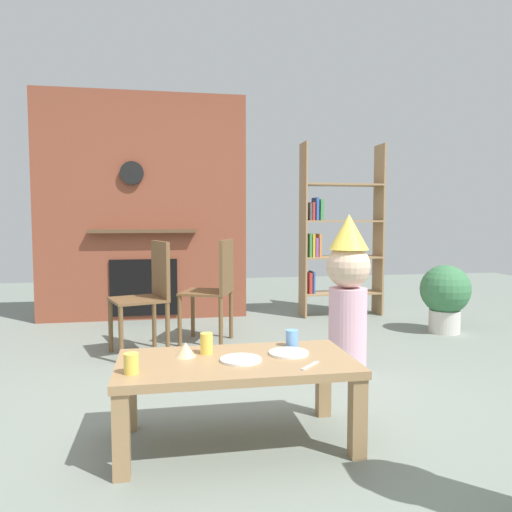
# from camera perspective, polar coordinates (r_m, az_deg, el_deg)

# --- Properties ---
(ground_plane) EXTENTS (12.00, 12.00, 0.00)m
(ground_plane) POSITION_cam_1_polar(r_m,az_deg,el_deg) (3.08, -1.47, -16.24)
(ground_plane) COLOR gray
(brick_fireplace_feature) EXTENTS (2.20, 0.28, 2.40)m
(brick_fireplace_feature) POSITION_cam_1_polar(r_m,az_deg,el_deg) (5.45, -12.85, 5.40)
(brick_fireplace_feature) COLOR brown
(brick_fireplace_feature) RESTS_ON ground_plane
(bookshelf) EXTENTS (0.90, 0.28, 1.90)m
(bookshelf) POSITION_cam_1_polar(r_m,az_deg,el_deg) (5.57, 9.05, 2.33)
(bookshelf) COLOR #9E7A51
(bookshelf) RESTS_ON ground_plane
(coffee_table) EXTENTS (1.12, 0.58, 0.41)m
(coffee_table) POSITION_cam_1_polar(r_m,az_deg,el_deg) (2.44, -2.27, -13.22)
(coffee_table) COLOR #9E7A51
(coffee_table) RESTS_ON ground_plane
(paper_cup_near_left) EXTENTS (0.06, 0.06, 0.09)m
(paper_cup_near_left) POSITION_cam_1_polar(r_m,az_deg,el_deg) (2.27, -14.14, -11.87)
(paper_cup_near_left) COLOR #F2CC4C
(paper_cup_near_left) RESTS_ON coffee_table
(paper_cup_near_right) EXTENTS (0.06, 0.06, 0.10)m
(paper_cup_near_right) POSITION_cam_1_polar(r_m,az_deg,el_deg) (2.52, -5.70, -9.96)
(paper_cup_near_right) COLOR #F2CC4C
(paper_cup_near_right) RESTS_ON coffee_table
(paper_cup_center) EXTENTS (0.07, 0.07, 0.09)m
(paper_cup_center) POSITION_cam_1_polar(r_m,az_deg,el_deg) (2.65, 4.17, -9.39)
(paper_cup_center) COLOR #669EE0
(paper_cup_center) RESTS_ON coffee_table
(paper_plate_front) EXTENTS (0.20, 0.20, 0.01)m
(paper_plate_front) POSITION_cam_1_polar(r_m,az_deg,el_deg) (2.40, -1.76, -11.80)
(paper_plate_front) COLOR white
(paper_plate_front) RESTS_ON coffee_table
(paper_plate_rear) EXTENTS (0.20, 0.20, 0.01)m
(paper_plate_rear) POSITION_cam_1_polar(r_m,az_deg,el_deg) (2.51, 3.77, -11.04)
(paper_plate_rear) COLOR white
(paper_plate_rear) RESTS_ON coffee_table
(birthday_cake_slice) EXTENTS (0.10, 0.10, 0.07)m
(birthday_cake_slice) POSITION_cam_1_polar(r_m,az_deg,el_deg) (2.48, -8.09, -10.58)
(birthday_cake_slice) COLOR #EAC68C
(birthday_cake_slice) RESTS_ON coffee_table
(table_fork) EXTENTS (0.12, 0.12, 0.01)m
(table_fork) POSITION_cam_1_polar(r_m,az_deg,el_deg) (2.33, 6.23, -12.40)
(table_fork) COLOR silver
(table_fork) RESTS_ON coffee_table
(child_in_pink) EXTENTS (0.31, 0.31, 1.11)m
(child_in_pink) POSITION_cam_1_polar(r_m,az_deg,el_deg) (3.54, 10.53, -3.76)
(child_in_pink) COLOR #EAB2C6
(child_in_pink) RESTS_ON ground_plane
(dining_chair_left) EXTENTS (0.50, 0.50, 0.90)m
(dining_chair_left) POSITION_cam_1_polar(r_m,az_deg,el_deg) (4.05, -12.13, -3.84)
(dining_chair_left) COLOR brown
(dining_chair_left) RESTS_ON ground_plane
(dining_chair_middle) EXTENTS (0.52, 0.52, 0.90)m
(dining_chair_middle) POSITION_cam_1_polar(r_m,az_deg,el_deg) (4.31, -4.59, -3.28)
(dining_chair_middle) COLOR brown
(dining_chair_middle) RESTS_ON ground_plane
(potted_plant_tall) EXTENTS (0.46, 0.46, 0.64)m
(potted_plant_tall) POSITION_cam_1_polar(r_m,az_deg,el_deg) (5.03, 20.89, -4.12)
(potted_plant_tall) COLOR beige
(potted_plant_tall) RESTS_ON ground_plane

